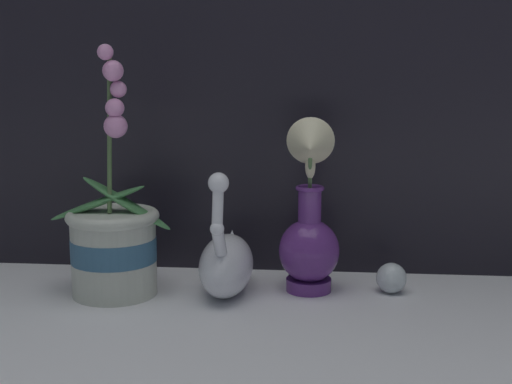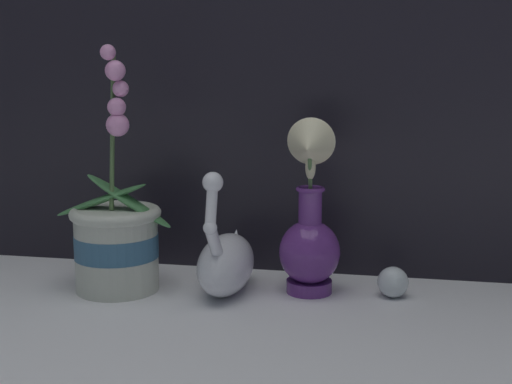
{
  "view_description": "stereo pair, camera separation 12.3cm",
  "coord_description": "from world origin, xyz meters",
  "px_view_note": "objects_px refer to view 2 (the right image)",
  "views": [
    {
      "loc": [
        0.12,
        -1.07,
        0.4
      ],
      "look_at": [
        0.01,
        0.14,
        0.18
      ],
      "focal_mm": 50.0,
      "sensor_mm": 36.0,
      "label": 1
    },
    {
      "loc": [
        0.25,
        -1.05,
        0.4
      ],
      "look_at": [
        0.01,
        0.14,
        0.18
      ],
      "focal_mm": 50.0,
      "sensor_mm": 36.0,
      "label": 2
    }
  ],
  "objects_px": {
    "swan_figurine": "(226,261)",
    "glass_sphere": "(393,282)",
    "blue_vase": "(309,229)",
    "orchid_potted_plant": "(116,238)"
  },
  "relations": [
    {
      "from": "swan_figurine",
      "to": "glass_sphere",
      "type": "xyz_separation_m",
      "value": [
        0.29,
        0.03,
        -0.03
      ]
    },
    {
      "from": "blue_vase",
      "to": "glass_sphere",
      "type": "height_order",
      "value": "blue_vase"
    },
    {
      "from": "blue_vase",
      "to": "swan_figurine",
      "type": "bearing_deg",
      "value": -170.23
    },
    {
      "from": "swan_figurine",
      "to": "glass_sphere",
      "type": "relative_size",
      "value": 4.26
    },
    {
      "from": "orchid_potted_plant",
      "to": "glass_sphere",
      "type": "bearing_deg",
      "value": 6.1
    },
    {
      "from": "swan_figurine",
      "to": "blue_vase",
      "type": "relative_size",
      "value": 0.74
    },
    {
      "from": "orchid_potted_plant",
      "to": "swan_figurine",
      "type": "height_order",
      "value": "orchid_potted_plant"
    },
    {
      "from": "orchid_potted_plant",
      "to": "swan_figurine",
      "type": "relative_size",
      "value": 1.88
    },
    {
      "from": "swan_figurine",
      "to": "blue_vase",
      "type": "bearing_deg",
      "value": 9.77
    },
    {
      "from": "swan_figurine",
      "to": "blue_vase",
      "type": "distance_m",
      "value": 0.16
    }
  ]
}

